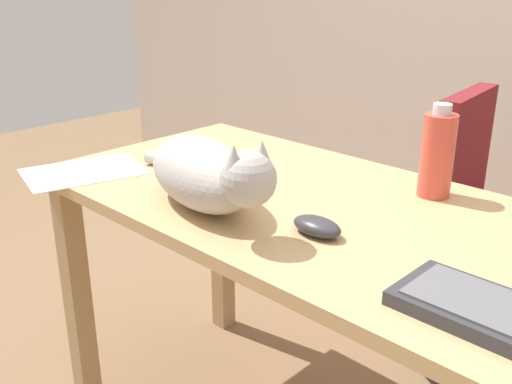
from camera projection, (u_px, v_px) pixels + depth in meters
The scene contains 6 objects.
desk at pixel (361, 261), 1.29m from camera, with size 1.64×0.69×0.74m.
office_chair at pixel (493, 260), 1.86m from camera, with size 0.48×0.48×0.90m.
cat at pixel (206, 173), 1.29m from camera, with size 0.59×0.28×0.20m.
computer_mouse at pixel (317, 226), 1.18m from camera, with size 0.11×0.06×0.04m, color #333338.
paper_sheet at pixel (84, 171), 1.54m from camera, with size 0.21×0.30×0.00m, color white.
water_bottle at pixel (437, 154), 1.35m from camera, with size 0.08×0.08×0.22m.
Camera 1 is at (0.64, -0.99, 1.24)m, focal length 41.51 mm.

